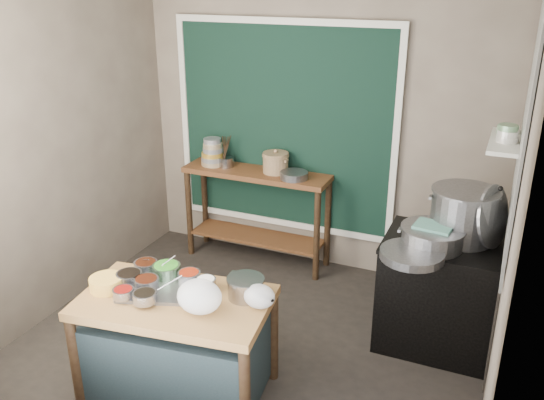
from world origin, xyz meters
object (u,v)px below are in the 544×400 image
at_px(utensil_cup, 226,162).
at_px(steamer, 432,237).
at_px(condiment_tray, 161,289).
at_px(yellow_basin, 107,283).
at_px(prep_table, 178,346).
at_px(back_counter, 257,216).
at_px(ceramic_crock, 276,164).
at_px(stock_pot, 463,215).
at_px(stove_block, 442,295).
at_px(saucepan, 246,288).

height_order(utensil_cup, steamer, utensil_cup).
xyz_separation_m(condiment_tray, yellow_basin, (-0.34, -0.13, 0.03)).
bearing_deg(yellow_basin, prep_table, 8.96).
bearing_deg(back_counter, ceramic_crock, 10.22).
distance_m(utensil_cup, ceramic_crock, 0.52).
height_order(prep_table, stock_pot, stock_pot).
distance_m(back_counter, stove_block, 2.04).
xyz_separation_m(yellow_basin, steamer, (1.93, 1.25, 0.16)).
bearing_deg(ceramic_crock, stock_pot, -20.65).
bearing_deg(prep_table, ceramic_crock, 86.68).
bearing_deg(steamer, stock_pot, 51.37).
relative_size(yellow_basin, utensil_cup, 1.41).
relative_size(utensil_cup, ceramic_crock, 0.62).
relative_size(yellow_basin, steamer, 0.48).
bearing_deg(saucepan, condiment_tray, -141.82).
relative_size(saucepan, steamer, 0.54).
height_order(condiment_tray, stock_pot, stock_pot).
bearing_deg(yellow_basin, steamer, 32.79).
bearing_deg(yellow_basin, stove_block, 34.00).
relative_size(condiment_tray, steamer, 1.11).
bearing_deg(stove_block, back_counter, 158.98).
distance_m(prep_table, stock_pot, 2.25).
bearing_deg(steamer, back_counter, 154.40).
bearing_deg(stock_pot, ceramic_crock, 159.35).
bearing_deg(yellow_basin, condiment_tray, 20.36).
distance_m(condiment_tray, yellow_basin, 0.37).
distance_m(prep_table, back_counter, 2.06).
relative_size(back_counter, yellow_basin, 6.37).
bearing_deg(condiment_tray, utensil_cup, 105.13).
height_order(stove_block, stock_pot, stock_pot).
height_order(yellow_basin, ceramic_crock, ceramic_crock).
xyz_separation_m(prep_table, stove_block, (1.56, 1.30, 0.05)).
height_order(saucepan, stock_pot, stock_pot).
relative_size(stove_block, utensil_cup, 5.58).
distance_m(condiment_tray, utensil_cup, 2.07).
distance_m(stove_block, utensil_cup, 2.42).
bearing_deg(ceramic_crock, prep_table, -85.71).
relative_size(prep_table, saucepan, 4.92).
bearing_deg(condiment_tray, saucepan, 15.13).
bearing_deg(stove_block, steamer, -129.05).
bearing_deg(ceramic_crock, utensil_cup, -177.18).
relative_size(yellow_basin, ceramic_crock, 0.87).
distance_m(yellow_basin, utensil_cup, 2.13).
relative_size(ceramic_crock, steamer, 0.56).
xyz_separation_m(prep_table, yellow_basin, (-0.48, -0.08, 0.42)).
relative_size(stove_block, stock_pot, 1.79).
bearing_deg(saucepan, stove_block, 67.02).
height_order(prep_table, yellow_basin, yellow_basin).
xyz_separation_m(condiment_tray, utensil_cup, (-0.54, 1.99, 0.24)).
bearing_deg(stock_pot, utensil_cup, 164.30).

